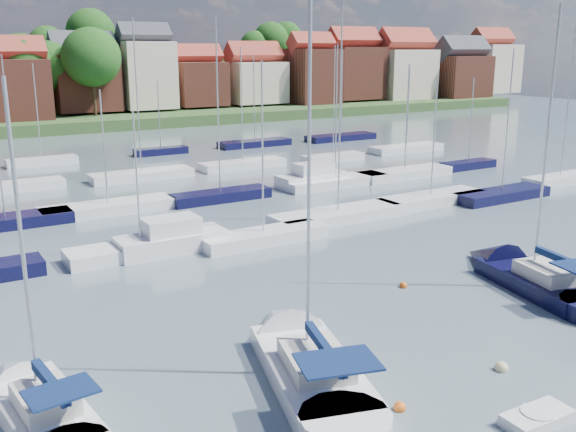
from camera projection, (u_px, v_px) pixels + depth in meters
ground at (147, 187)px, 60.34m from camera, size 260.00×260.00×0.00m
sailboat_left at (36, 405)px, 22.74m from camera, size 3.44×9.53×12.79m
sailboat_centre at (300, 356)px, 26.40m from camera, size 6.45×12.52×16.43m
sailboat_navy at (522, 276)px, 35.72m from camera, size 5.42×11.98×16.07m
tender at (537, 418)px, 22.18m from camera, size 2.63×1.29×0.56m
buoy_c at (400, 410)px, 23.09m from camera, size 0.44×0.44×0.44m
buoy_d at (501, 370)px, 25.94m from camera, size 0.55×0.55×0.55m
buoy_e at (403, 287)px, 34.94m from camera, size 0.43×0.43×0.43m
marina_field at (186, 190)px, 57.17m from camera, size 79.62×41.41×15.93m
far_shore_town at (10, 87)px, 136.92m from camera, size 212.46×90.00×22.27m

